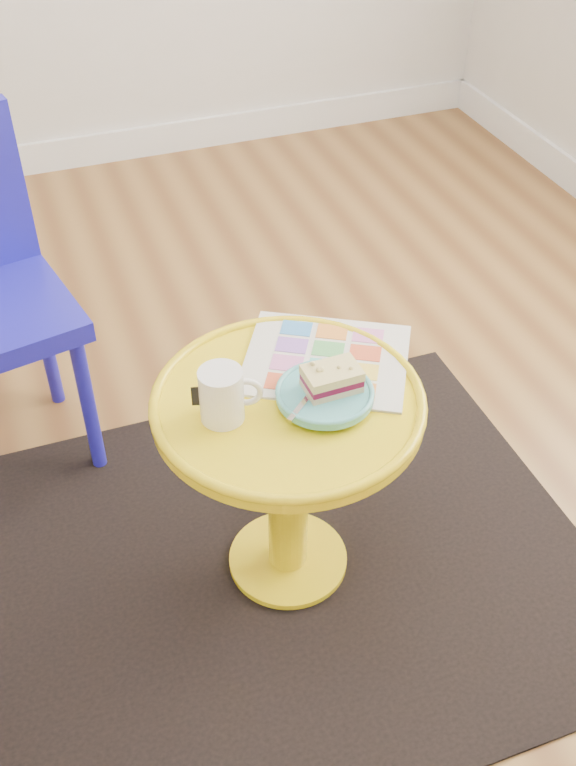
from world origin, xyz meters
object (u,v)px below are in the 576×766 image
object	(u,v)px
newspaper	(326,359)
plate	(325,395)
side_table	(288,452)
mug	(223,394)

from	to	relation	value
newspaper	plate	bearing A→B (deg)	-83.71
side_table	mug	xyz separation A→B (m)	(-0.12, -0.00, 0.19)
side_table	plate	distance (m)	0.17
side_table	mug	size ratio (longest dim) A/B	4.52
newspaper	plate	xyz separation A→B (m)	(-0.05, -0.11, 0.02)
mug	plate	xyz separation A→B (m)	(0.18, -0.03, -0.04)
side_table	plate	size ratio (longest dim) A/B	2.83
mug	newspaper	bearing A→B (deg)	37.25
side_table	mug	distance (m)	0.23
side_table	newspaper	xyz separation A→B (m)	(0.11, 0.08, 0.14)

